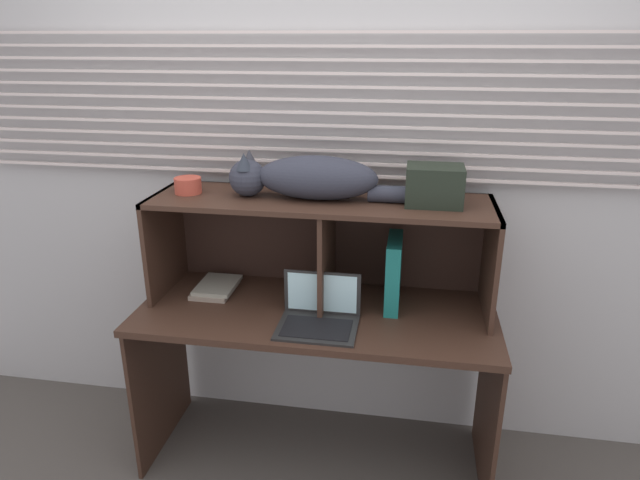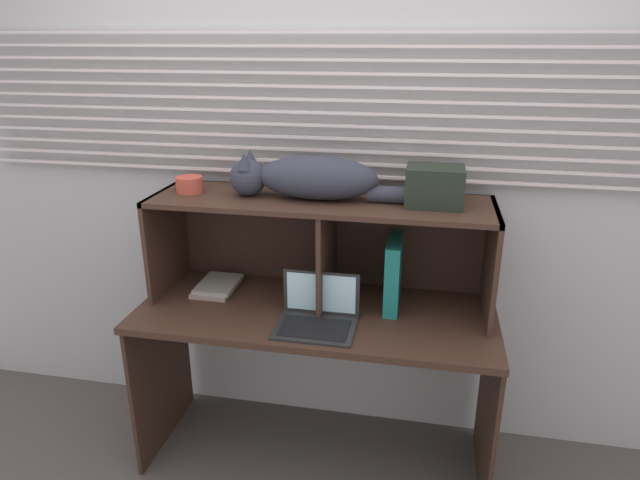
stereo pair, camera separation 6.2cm
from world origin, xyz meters
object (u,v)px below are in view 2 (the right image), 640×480
Objects in this scene: binder_upright at (393,273)px; storage_box at (434,186)px; cat at (308,178)px; book_stack at (217,286)px; laptop at (317,316)px; small_basket at (189,184)px.

binder_upright is 1.36× the size of storage_box.
cat is 0.54m from binder_upright.
storage_box is (0.14, 0.00, 0.39)m from binder_upright.
cat is 3.63× the size of book_stack.
storage_box is at bearing 27.84° from laptop.
binder_upright is at bearing 38.50° from laptop.
laptop is at bearing -20.36° from small_basket.
cat is 2.79× the size of binder_upright.
binder_upright is at bearing -0.16° from book_stack.
small_basket is 0.51× the size of storage_box.
laptop is at bearing -23.88° from book_stack.
laptop is 0.70m from storage_box.
cat is 2.67× the size of laptop.
small_basket reaches higher than book_stack.
binder_upright is 2.66× the size of small_basket.
cat is 0.51m from storage_box.
book_stack is at bearing 179.84° from binder_upright.
laptop is at bearing -141.50° from binder_upright.
cat reaches higher than small_basket.
small_basket is (-0.09, -0.00, 0.48)m from book_stack.
binder_upright is 0.82m from book_stack.
cat is at bearing -0.30° from book_stack.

